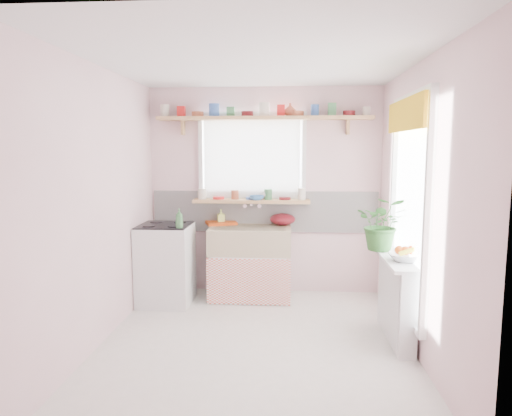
{
  "coord_description": "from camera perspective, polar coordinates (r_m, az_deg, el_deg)",
  "views": [
    {
      "loc": [
        0.29,
        -3.95,
        1.76
      ],
      "look_at": [
        -0.03,
        0.55,
        1.18
      ],
      "focal_mm": 32.0,
      "sensor_mm": 36.0,
      "label": 1
    }
  ],
  "objects": [
    {
      "name": "windowsill",
      "position": [
        5.48,
        -0.56,
        0.87
      ],
      "size": [
        1.4,
        0.22,
        0.04
      ],
      "primitive_type": "cube",
      "color": "tan",
      "rests_on": "room"
    },
    {
      "name": "dish_tray",
      "position": [
        5.58,
        -4.38,
        -1.85
      ],
      "size": [
        0.42,
        0.37,
        0.04
      ],
      "primitive_type": "cube",
      "rotation": [
        0.0,
        0.0,
        0.36
      ],
      "color": "#CF4A12",
      "rests_on": "sink_unit"
    },
    {
      "name": "sill_crockery",
      "position": [
        5.48,
        -0.74,
        1.65
      ],
      "size": [
        1.35,
        0.11,
        0.12
      ],
      "color": "silver",
      "rests_on": "windowsill"
    },
    {
      "name": "shelf_vase",
      "position": [
        5.48,
        4.28,
        12.13
      ],
      "size": [
        0.17,
        0.17,
        0.15
      ],
      "primitive_type": "imported",
      "rotation": [
        0.0,
        0.0,
        -0.17
      ],
      "color": "#B75338",
      "rests_on": "pine_shelf"
    },
    {
      "name": "cooker_bottle",
      "position": [
        4.98,
        -9.58,
        -1.28
      ],
      "size": [
        0.09,
        0.09,
        0.21
      ],
      "primitive_type": "imported",
      "rotation": [
        0.0,
        0.0,
        0.12
      ],
      "color": "#3E7D44",
      "rests_on": "cooker"
    },
    {
      "name": "cooker",
      "position": [
        5.35,
        -11.2,
        -6.84
      ],
      "size": [
        0.58,
        0.58,
        0.93
      ],
      "color": "white",
      "rests_on": "ground"
    },
    {
      "name": "sill_cup",
      "position": [
        5.48,
        1.44,
        1.55
      ],
      "size": [
        0.15,
        0.15,
        0.09
      ],
      "primitive_type": "imported",
      "rotation": [
        0.0,
        0.0,
        0.43
      ],
      "color": "beige",
      "rests_on": "windowsill"
    },
    {
      "name": "soap_bottle_sink",
      "position": [
        5.57,
        -4.39,
        -1.09
      ],
      "size": [
        0.1,
        0.1,
        0.18
      ],
      "primitive_type": "imported",
      "rotation": [
        0.0,
        0.0,
        0.27
      ],
      "color": "#E4F76E",
      "rests_on": "sink_unit"
    },
    {
      "name": "pine_shelf",
      "position": [
        5.44,
        1.02,
        11.16
      ],
      "size": [
        2.52,
        0.24,
        0.04
      ],
      "primitive_type": "cube",
      "color": "tan",
      "rests_on": "room"
    },
    {
      "name": "sill_bowl",
      "position": [
        5.41,
        0.09,
        1.29
      ],
      "size": [
        0.18,
        0.18,
        0.05
      ],
      "primitive_type": "imported",
      "rotation": [
        0.0,
        0.0,
        -0.04
      ],
      "color": "#3671B2",
      "rests_on": "windowsill"
    },
    {
      "name": "fruit",
      "position": [
        4.27,
        18.24,
        -5.05
      ],
      "size": [
        0.2,
        0.14,
        0.1
      ],
      "color": "#EF5A14",
      "rests_on": "fruit_bowl"
    },
    {
      "name": "room",
      "position": [
        4.84,
        8.45,
        2.67
      ],
      "size": [
        3.2,
        3.2,
        3.2
      ],
      "color": "white",
      "rests_on": "ground"
    },
    {
      "name": "fruit_bowl",
      "position": [
        4.27,
        18.15,
        -5.85
      ],
      "size": [
        0.35,
        0.35,
        0.07
      ],
      "primitive_type": "imported",
      "rotation": [
        0.0,
        0.0,
        -0.23
      ],
      "color": "silver",
      "rests_on": "radiator_ledge"
    },
    {
      "name": "shelf_crockery",
      "position": [
        5.45,
        0.83,
        11.94
      ],
      "size": [
        2.47,
        0.11,
        0.12
      ],
      "color": "silver",
      "rests_on": "pine_shelf"
    },
    {
      "name": "herb_pot",
      "position": [
        4.57,
        15.63,
        -4.16
      ],
      "size": [
        0.11,
        0.08,
        0.19
      ],
      "primitive_type": "imported",
      "rotation": [
        0.0,
        0.0,
        -0.15
      ],
      "color": "#35712D",
      "rests_on": "radiator_ledge"
    },
    {
      "name": "colander",
      "position": [
        5.51,
        3.35,
        -1.41
      ],
      "size": [
        0.33,
        0.33,
        0.14
      ],
      "primitive_type": "ellipsoid",
      "rotation": [
        0.0,
        0.0,
        -0.08
      ],
      "color": "maroon",
      "rests_on": "sink_unit"
    },
    {
      "name": "sink_unit",
      "position": [
        5.43,
        -0.71,
        -6.8
      ],
      "size": [
        0.95,
        0.65,
        1.11
      ],
      "color": "white",
      "rests_on": "ground"
    },
    {
      "name": "jade_plant",
      "position": [
        4.61,
        15.52,
        -1.9
      ],
      "size": [
        0.56,
        0.51,
        0.53
      ],
      "primitive_type": "imported",
      "rotation": [
        0.0,
        0.0,
        -0.23
      ],
      "color": "#2F6729",
      "rests_on": "radiator_ledge"
    },
    {
      "name": "radiator_ledge",
      "position": [
        4.48,
        17.17,
        -10.67
      ],
      "size": [
        0.22,
        0.95,
        0.78
      ],
      "color": "white",
      "rests_on": "ground"
    }
  ]
}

